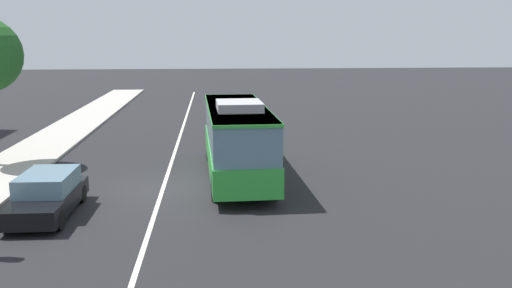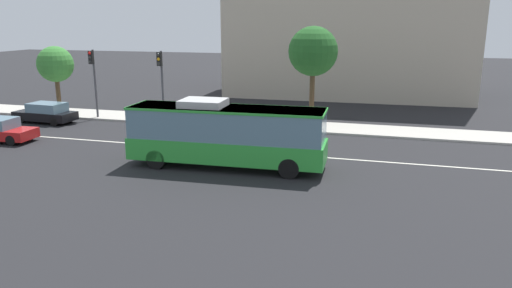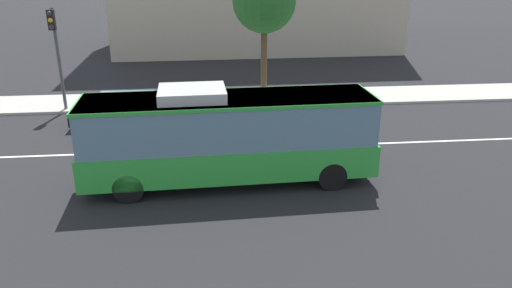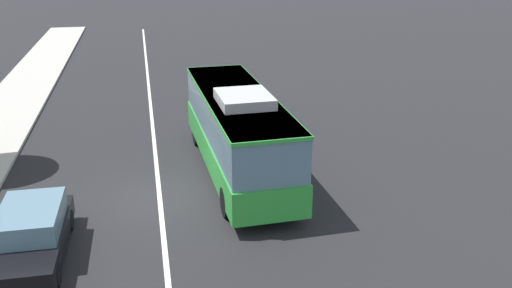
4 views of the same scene
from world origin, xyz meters
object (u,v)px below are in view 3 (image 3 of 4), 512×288
(traffic_light_mid_block, at_px, (55,42))
(sedan_black, at_px, (123,110))
(transit_bus, at_px, (228,134))
(street_tree_kerbside_left, at_px, (264,2))

(traffic_light_mid_block, bearing_deg, sedan_black, 54.33)
(traffic_light_mid_block, bearing_deg, transit_bus, 40.94)
(sedan_black, bearing_deg, transit_bus, 125.28)
(transit_bus, relative_size, sedan_black, 2.23)
(street_tree_kerbside_left, bearing_deg, transit_bus, -102.58)
(transit_bus, distance_m, street_tree_kerbside_left, 12.07)
(transit_bus, distance_m, sedan_black, 8.28)
(sedan_black, bearing_deg, street_tree_kerbside_left, -147.14)
(transit_bus, xyz_separation_m, sedan_black, (-4.68, 6.74, -1.09))
(traffic_light_mid_block, xyz_separation_m, street_tree_kerbside_left, (10.53, 2.22, 1.63))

